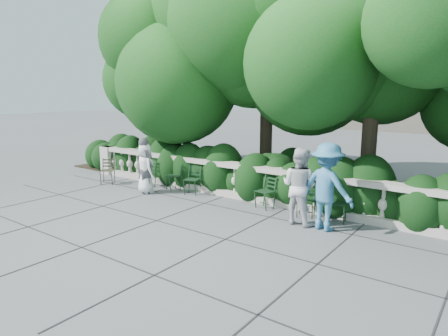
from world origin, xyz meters
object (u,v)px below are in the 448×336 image
Objects in this scene: chair_e at (335,224)px; person_businessman at (145,168)px; chair_weathered at (107,185)px; person_casual_man at (299,186)px; person_woman_grey at (145,166)px; chair_c at (190,195)px; chair_f at (304,218)px; chair_d at (261,209)px; person_older_blue at (327,187)px; chair_b at (144,187)px; chair_a at (169,191)px.

person_businessman is at bearing 174.11° from chair_e.
person_casual_man is (6.64, 0.21, 0.88)m from chair_weathered.
person_woman_grey is 4.88m from person_casual_man.
chair_c and chair_f have the same top height.
person_casual_man is at bearing -6.37° from chair_d.
chair_f is 0.44× the size of person_older_blue.
chair_f is at bearing 173.18° from chair_e.
chair_c is 1.60m from person_woman_grey.
chair_f is 4.94m from person_businessman.
person_businessman is (-4.85, -0.55, 0.74)m from chair_f.
person_woman_grey is at bearing -20.62° from person_businessman.
person_older_blue is (0.68, -0.42, 0.96)m from chair_f.
person_woman_grey reaches higher than chair_f.
chair_f is 0.48× the size of person_casual_man.
chair_d is (4.21, 0.13, 0.00)m from chair_b.
person_casual_man reaches higher than chair_c.
person_businessman is (1.76, 0.06, 0.74)m from chair_weathered.
chair_d is 0.44× the size of person_older_blue.
chair_e is at bearing -154.31° from person_businessman.
chair_e is 5.66m from person_businessman.
person_older_blue is (1.91, -0.45, 0.96)m from chair_d.
chair_weathered is at bearing 176.33° from chair_c.
chair_d is 1.00× the size of chair_f.
chair_d and chair_e have the same top height.
person_casual_man is 0.67m from person_older_blue.
person_businessman is (-0.39, -0.57, 0.74)m from chair_a.
chair_a is 1.00× the size of chair_e.
person_casual_man reaches higher than chair_e.
person_businessman reaches higher than chair_c.
chair_d is at bearing -162.74° from person_woman_grey.
person_businessman reaches higher than chair_d.
chair_c and chair_weathered have the same top height.
chair_e is 1.08m from person_older_blue.
person_businessman is at bearing 172.29° from chair_f.
chair_c is 1.00× the size of chair_d.
chair_e is at bearing -141.38° from person_casual_man.
chair_c is (0.88, -0.04, 0.00)m from chair_a.
chair_f is 1.00× the size of chair_weathered.
chair_c is 0.51× the size of person_woman_grey.
chair_e is at bearing -13.51° from chair_c.
chair_a is 2.24m from chair_weathered.
chair_weathered is at bearing 13.20° from person_older_blue.
chair_a is 0.57× the size of person_businessman.
person_casual_man reaches higher than person_businessman.
chair_c is 0.48× the size of person_casual_man.
chair_a is at bearing -20.07° from chair_weathered.
person_casual_man reaches higher than chair_f.
person_casual_man is at bearing 16.11° from chair_b.
chair_weathered is at bearing -138.04° from chair_a.
person_casual_man reaches higher than chair_weathered.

